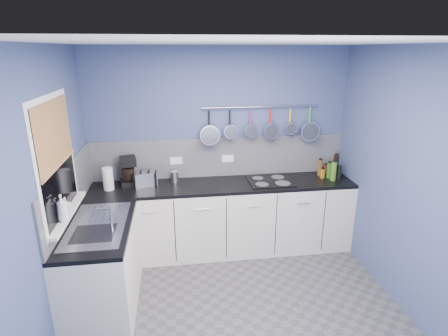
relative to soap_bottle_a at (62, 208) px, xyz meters
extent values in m
cube|color=#47474C|center=(1.53, -0.12, -1.18)|extent=(3.20, 3.00, 0.02)
cube|color=white|center=(1.53, -0.12, 1.34)|extent=(3.20, 3.00, 0.02)
cube|color=#3B4874|center=(1.53, 1.39, 0.08)|extent=(3.20, 0.02, 2.50)
cube|color=#3B4874|center=(1.53, -1.63, 0.08)|extent=(3.20, 0.02, 2.50)
cube|color=#3B4874|center=(-0.08, -0.12, 0.08)|extent=(0.02, 3.00, 2.50)
cube|color=#3B4874|center=(3.14, -0.12, 0.08)|extent=(0.02, 3.00, 2.50)
cube|color=#94969C|center=(1.53, 1.37, -0.02)|extent=(3.20, 0.02, 0.50)
cube|color=#94969C|center=(-0.06, 0.48, -0.02)|extent=(0.02, 1.80, 0.50)
cube|color=silver|center=(1.53, 1.08, -0.74)|extent=(3.20, 0.60, 0.86)
cube|color=black|center=(1.53, 1.08, -0.29)|extent=(3.20, 0.60, 0.04)
cube|color=silver|center=(0.23, 0.18, -0.74)|extent=(0.60, 1.20, 0.86)
cube|color=black|center=(0.23, 0.18, -0.29)|extent=(0.60, 1.20, 0.04)
cube|color=white|center=(-0.05, 0.18, 0.38)|extent=(0.01, 1.00, 1.10)
cube|color=black|center=(-0.04, 0.18, 0.38)|extent=(0.01, 0.90, 1.00)
cube|color=#A66941|center=(-0.03, 0.18, 0.61)|extent=(0.01, 0.90, 0.55)
cube|color=white|center=(-0.02, 0.18, -0.13)|extent=(0.10, 0.98, 0.03)
cube|color=silver|center=(0.23, 0.18, -0.27)|extent=(0.50, 0.95, 0.01)
cube|color=white|center=(0.98, 1.36, -0.04)|extent=(0.15, 0.01, 0.09)
cube|color=white|center=(1.63, 1.36, -0.04)|extent=(0.15, 0.01, 0.09)
cylinder|color=silver|center=(2.03, 1.33, 0.61)|extent=(1.45, 0.02, 0.02)
imported|color=white|center=(0.00, 0.00, 0.00)|extent=(0.11, 0.11, 0.24)
imported|color=white|center=(0.00, 0.10, -0.03)|extent=(0.09, 0.09, 0.17)
cylinder|color=white|center=(0.19, 1.08, -0.14)|extent=(0.15, 0.15, 0.27)
cube|color=silver|center=(0.60, 1.15, -0.19)|extent=(0.29, 0.22, 0.17)
cylinder|color=silver|center=(0.95, 1.22, -0.20)|extent=(0.11, 0.11, 0.14)
cube|color=black|center=(2.12, 1.07, -0.26)|extent=(0.53, 0.47, 0.01)
cylinder|color=olive|center=(2.96, 1.22, -0.20)|extent=(0.05, 0.05, 0.14)
cylinder|color=#4C190C|center=(2.88, 1.21, -0.20)|extent=(0.05, 0.05, 0.14)
cylinder|color=brown|center=(2.81, 1.21, -0.17)|extent=(0.06, 0.06, 0.21)
cylinder|color=black|center=(2.96, 1.10, -0.12)|extent=(0.07, 0.07, 0.30)
cylinder|color=#265919|center=(2.89, 1.10, -0.17)|extent=(0.07, 0.07, 0.20)
cylinder|color=#8C5914|center=(2.81, 1.12, -0.21)|extent=(0.06, 0.06, 0.12)
cylinder|color=black|center=(2.98, 1.02, -0.19)|extent=(0.07, 0.07, 0.16)
cylinder|color=#3F721E|center=(2.90, 1.00, -0.15)|extent=(0.07, 0.07, 0.24)
camera|label=1|loc=(0.98, -2.94, 1.28)|focal=28.71mm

